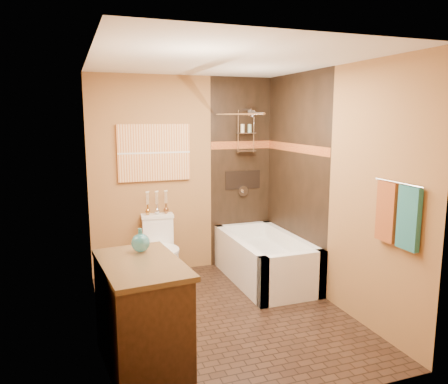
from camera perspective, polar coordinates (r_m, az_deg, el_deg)
name	(u,v)px	position (r m, az deg, el deg)	size (l,w,h in m)	color
floor	(224,315)	(4.60, 0.05, -15.80)	(3.00, 3.00, 0.00)	black
wall_left	(96,202)	(3.98, -16.43, -1.32)	(0.02, 3.00, 2.50)	olive
wall_right	(331,188)	(4.76, 13.77, 0.57)	(0.02, 3.00, 2.50)	olive
wall_back	(185,175)	(5.63, -5.16, 2.22)	(2.40, 0.02, 2.50)	olive
wall_front	(303,232)	(2.89, 10.29, -5.22)	(2.40, 0.02, 2.50)	olive
ceiling	(224,60)	(4.18, 0.05, 16.81)	(3.00, 3.00, 0.00)	silver
alcove_tile_back	(241,173)	(5.87, 2.22, 2.56)	(0.85, 0.01, 2.50)	black
alcove_tile_right	(295,178)	(5.38, 9.26, 1.78)	(0.01, 1.50, 2.50)	black
mosaic_band_back	(241,145)	(5.82, 2.28, 6.16)	(0.85, 0.01, 0.10)	maroon
mosaic_band_right	(295,148)	(5.34, 9.28, 5.71)	(0.01, 1.50, 0.10)	maroon
alcove_niche	(243,180)	(5.88, 2.46, 1.59)	(0.50, 0.01, 0.25)	black
shower_fixtures	(246,142)	(5.74, 2.90, 6.56)	(0.24, 0.33, 1.16)	silver
curtain_rod	(235,114)	(4.99, 1.46, 10.15)	(0.03, 0.03, 1.55)	silver
towel_bar	(399,183)	(3.87, 21.85, 1.09)	(0.02, 0.02, 0.55)	silver
towel_teal	(409,218)	(3.83, 22.99, -3.18)	(0.05, 0.22, 0.52)	#1F6667
towel_rust	(387,212)	(4.02, 20.49, -2.44)	(0.05, 0.22, 0.52)	brown
sunset_painting	(154,153)	(5.49, -9.10, 5.09)	(0.90, 0.04, 0.70)	#CB672F
vanity_mirror	(101,184)	(3.34, -15.76, 0.99)	(0.01, 1.00, 0.90)	white
bathtub	(265,263)	(5.45, 5.35, -9.18)	(0.80, 1.50, 0.55)	white
toilet	(161,248)	(5.46, -8.25, -7.27)	(0.41, 0.60, 0.78)	white
vanity	(142,314)	(3.67, -10.71, -15.39)	(0.69, 1.04, 0.87)	black
teal_bottle	(140,240)	(3.73, -10.86, -6.21)	(0.16, 0.16, 0.25)	#287378
bud_vases	(157,202)	(5.49, -8.76, -1.30)	(0.29, 0.06, 0.29)	#BD843B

